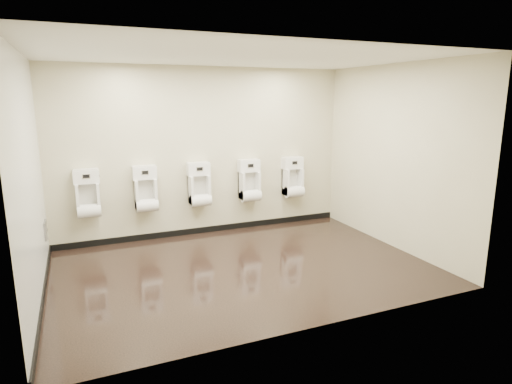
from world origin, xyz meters
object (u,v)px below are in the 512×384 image
urinal_0 (88,197)px  urinal_3 (250,184)px  access_panel (45,230)px  urinal_2 (199,188)px  urinal_1 (146,192)px  urinal_4 (293,180)px

urinal_0 → urinal_3: (2.64, 0.00, 0.00)m
urinal_0 → urinal_3: same height
access_panel → urinal_2: 2.39m
urinal_0 → urinal_1: (0.86, 0.00, 0.00)m
urinal_1 → urinal_4: same height
urinal_1 → urinal_2: same height
urinal_2 → urinal_4: bearing=0.0°
urinal_3 → access_panel: bearing=-172.5°
urinal_2 → urinal_0: bearing=180.0°
access_panel → urinal_1: bearing=16.3°
urinal_2 → urinal_4: same height
access_panel → urinal_0: urinal_0 is taller
urinal_0 → urinal_3: size_ratio=1.00×
access_panel → urinal_4: bearing=5.9°
access_panel → urinal_0: bearing=35.7°
urinal_1 → urinal_3: 1.78m
urinal_2 → urinal_4: 1.76m
urinal_1 → urinal_2: (0.88, 0.00, 0.00)m
urinal_4 → urinal_0: bearing=180.0°
access_panel → urinal_3: 3.28m
urinal_1 → urinal_3: same height
urinal_3 → urinal_0: bearing=180.0°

